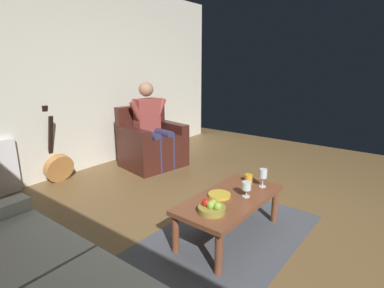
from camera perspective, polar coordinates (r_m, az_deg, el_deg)
The scene contains 12 objects.
ground_plane at distance 3.01m, azimuth 14.63°, elevation -15.87°, with size 7.02×7.02×0.00m, color brown.
wall_back at distance 4.59m, azimuth -21.05°, elevation 11.91°, with size 5.89×0.06×2.71m, color silver.
rug at distance 2.88m, azimuth 7.12°, elevation -16.93°, with size 1.79×1.13×0.01m, color #464A51.
armchair at distance 4.61m, azimuth -7.73°, elevation -0.18°, with size 0.95×0.86×0.92m.
person_seated at distance 4.51m, azimuth -7.72°, elevation 4.18°, with size 0.65×0.64×1.28m.
coffee_table at distance 2.72m, azimuth 7.34°, elevation -11.07°, with size 1.10×0.56×0.39m.
guitar at distance 4.34m, azimuth -24.27°, elevation -3.75°, with size 0.38×0.32×1.02m.
wine_glass_near at distance 2.92m, azimuth 13.49°, elevation -5.74°, with size 0.07×0.07×0.18m.
wine_glass_far at distance 2.69m, azimuth 10.40°, elevation -8.08°, with size 0.08×0.08×0.14m.
fruit_bowl at distance 2.41m, azimuth 3.82°, elevation -12.09°, with size 0.22×0.22×0.11m.
decorative_dish at distance 2.70m, azimuth 5.26°, elevation -9.72°, with size 0.20×0.20×0.02m, color gold.
candle_jar at distance 3.04m, azimuth 10.81°, elevation -6.46°, with size 0.08×0.08×0.08m, color gold.
Camera 1 is at (2.43, 0.94, 1.52)m, focal length 27.80 mm.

